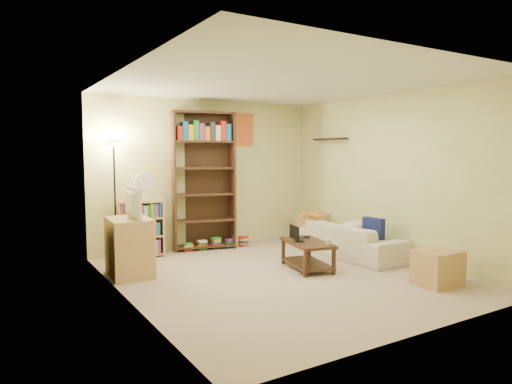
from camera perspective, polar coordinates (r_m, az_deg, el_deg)
room at (r=5.90m, az=3.17°, el=5.01°), size 4.50×4.54×2.52m
sofa at (r=7.27m, az=11.76°, el=-5.91°), size 1.79×0.74×0.52m
navy_pillow at (r=7.02m, az=14.47°, el=-4.38°), size 0.14×0.35×0.31m
cream_blanket at (r=7.35m, az=12.28°, el=-4.32°), size 0.48×0.34×0.20m
tabby_cat at (r=7.57m, az=6.96°, el=-2.87°), size 0.41×0.15×0.14m
coffee_table at (r=6.42m, az=6.44°, el=-7.41°), size 0.67×0.96×0.39m
laptop at (r=6.48m, az=5.82°, el=-5.86°), size 0.60×0.60×0.03m
laptop_screen at (r=6.42m, az=4.80°, el=-5.05°), size 0.08×0.29×0.19m
mug at (r=6.20m, az=8.97°, el=-6.16°), size 0.16×0.16×0.08m
tv_remote at (r=6.69m, az=6.15°, el=-5.57°), size 0.06×0.16×0.02m
tv_stand at (r=6.23m, az=-15.54°, el=-6.65°), size 0.55×0.74×0.76m
television at (r=6.14m, az=-15.67°, el=-1.35°), size 0.70×0.16×0.40m
tall_bookshelf at (r=7.62m, az=-6.57°, el=1.85°), size 1.08×0.54×2.28m
short_bookshelf at (r=7.31m, az=-14.11°, el=-4.46°), size 0.72×0.41×0.88m
desk_fan at (r=7.20m, az=-13.75°, el=0.79°), size 0.31×0.18×0.44m
floor_lamp at (r=7.13m, az=-17.32°, el=3.41°), size 0.31×0.31×1.82m
side_table at (r=8.25m, az=7.06°, el=-4.53°), size 0.56×0.56×0.52m
end_cabinet at (r=6.06m, az=21.75°, el=-8.79°), size 0.53×0.45×0.43m
book_stacks at (r=7.76m, az=-4.82°, el=-6.46°), size 1.12×0.27×0.19m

